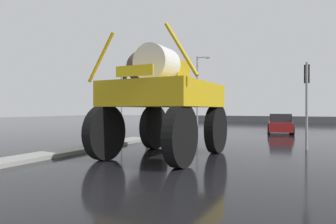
{
  "coord_description": "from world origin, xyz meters",
  "views": [
    {
      "loc": [
        4.82,
        -4.82,
        1.85
      ],
      "look_at": [
        -0.68,
        6.75,
        1.74
      ],
      "focal_mm": 31.39,
      "sensor_mm": 36.0,
      "label": 1
    }
  ],
  "objects": [
    {
      "name": "ground_plane",
      "position": [
        0.0,
        18.0,
        0.0
      ],
      "size": [
        120.0,
        120.0,
        0.0
      ],
      "primitive_type": "plane",
      "color": "black"
    },
    {
      "name": "median_island",
      "position": [
        -4.39,
        5.7,
        0.07
      ],
      "size": [
        1.2,
        10.17,
        0.15
      ],
      "primitive_type": "cube",
      "color": "gray",
      "rests_on": "ground"
    },
    {
      "name": "oversize_sprayer",
      "position": [
        -0.27,
        5.56,
        2.22
      ],
      "size": [
        4.39,
        5.71,
        4.63
      ],
      "rotation": [
        0.0,
        0.0,
        1.54
      ],
      "color": "black",
      "rests_on": "ground"
    },
    {
      "name": "sedan_ahead",
      "position": [
        2.88,
        19.88,
        0.71
      ],
      "size": [
        2.24,
        4.27,
        1.52
      ],
      "rotation": [
        0.0,
        0.0,
        1.68
      ],
      "color": "maroon",
      "rests_on": "ground"
    },
    {
      "name": "traffic_signal_near_left",
      "position": [
        -5.4,
        10.27,
        2.93
      ],
      "size": [
        0.24,
        0.54,
        4.02
      ],
      "color": "gray",
      "rests_on": "ground"
    },
    {
      "name": "traffic_signal_near_right",
      "position": [
        4.79,
        10.27,
        2.94
      ],
      "size": [
        0.24,
        0.54,
        4.03
      ],
      "color": "gray",
      "rests_on": "ground"
    },
    {
      "name": "streetlight_far_left",
      "position": [
        -6.68,
        27.58,
        4.45
      ],
      "size": [
        1.63,
        0.24,
        8.06
      ],
      "color": "gray",
      "rests_on": "ground"
    },
    {
      "name": "bare_tree_left",
      "position": [
        -8.68,
        19.08,
        5.78
      ],
      "size": [
        3.93,
        3.93,
        7.49
      ],
      "color": "#473828",
      "rests_on": "ground"
    },
    {
      "name": "roadside_barrier",
      "position": [
        0.0,
        39.9,
        0.45
      ],
      "size": [
        26.48,
        0.24,
        0.9
      ],
      "primitive_type": "cube",
      "color": "#59595B",
      "rests_on": "ground"
    }
  ]
}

